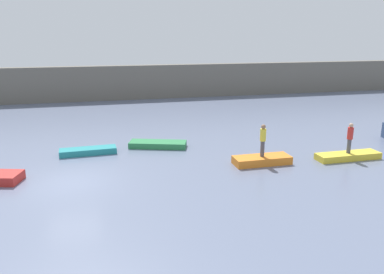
% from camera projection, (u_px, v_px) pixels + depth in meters
% --- Properties ---
extents(ground_plane, '(120.00, 120.00, 0.00)m').
position_uv_depth(ground_plane, '(71.00, 183.00, 18.62)').
color(ground_plane, slate).
extents(embankment_wall, '(80.00, 1.20, 3.58)m').
position_uv_depth(embankment_wall, '(82.00, 84.00, 40.40)').
color(embankment_wall, '#666056').
rests_on(embankment_wall, ground_plane).
extents(rowboat_teal, '(3.29, 1.11, 0.36)m').
position_uv_depth(rowboat_teal, '(88.00, 151.00, 22.95)').
color(rowboat_teal, teal).
rests_on(rowboat_teal, ground_plane).
extents(rowboat_green, '(3.69, 2.19, 0.36)m').
position_uv_depth(rowboat_green, '(158.00, 144.00, 24.33)').
color(rowboat_green, '#2D7F47').
rests_on(rowboat_green, ground_plane).
extents(rowboat_orange, '(3.13, 1.17, 0.43)m').
position_uv_depth(rowboat_orange, '(262.00, 160.00, 21.22)').
color(rowboat_orange, orange).
rests_on(rowboat_orange, ground_plane).
extents(rowboat_yellow, '(3.73, 1.02, 0.36)m').
position_uv_depth(rowboat_yellow, '(348.00, 156.00, 22.03)').
color(rowboat_yellow, gold).
rests_on(rowboat_yellow, ground_plane).
extents(person_red_shirt, '(0.32, 0.32, 1.72)m').
position_uv_depth(person_red_shirt, '(350.00, 136.00, 21.73)').
color(person_red_shirt, '#4C4C56').
rests_on(person_red_shirt, rowboat_yellow).
extents(person_yellow_shirt, '(0.32, 0.32, 1.78)m').
position_uv_depth(person_yellow_shirt, '(263.00, 139.00, 20.91)').
color(person_yellow_shirt, '#4C4C56').
rests_on(person_yellow_shirt, rowboat_orange).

